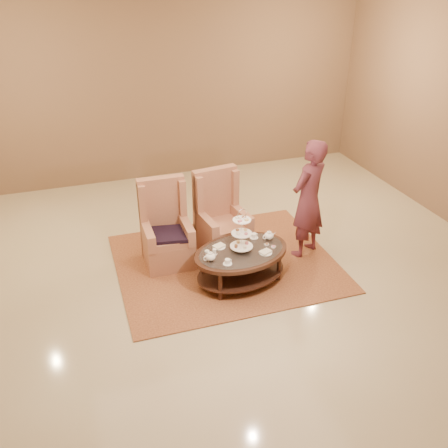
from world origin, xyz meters
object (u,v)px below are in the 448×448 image
object	(u,v)px
armchair_left	(166,235)
armchair_right	(220,224)
person	(308,199)
tea_table	(241,256)

from	to	relation	value
armchair_left	armchair_right	xyz separation A→B (m)	(0.82, 0.06, -0.00)
armchair_left	person	world-z (taller)	person
tea_table	person	distance (m)	1.29
person	armchair_left	bearing A→B (deg)	-41.06
armchair_left	armchair_right	world-z (taller)	armchair_right
tea_table	person	world-z (taller)	person
armchair_right	person	xyz separation A→B (m)	(1.13, -0.50, 0.46)
tea_table	armchair_left	bearing A→B (deg)	122.99
armchair_left	tea_table	bearing A→B (deg)	-44.88
person	tea_table	bearing A→B (deg)	-9.27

